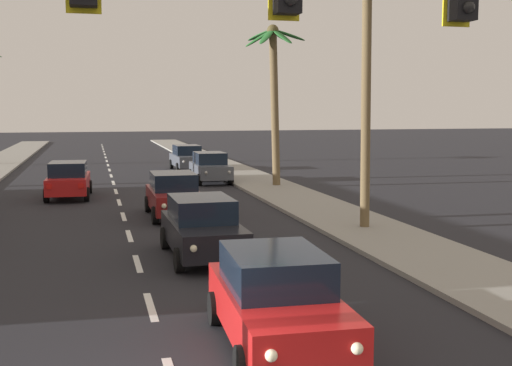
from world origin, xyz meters
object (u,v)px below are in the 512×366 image
at_px(sedan_fifth_in_queue, 174,194).
at_px(sedan_lead_at_stop_bar, 276,299).
at_px(sedan_parked_mid_kerb, 187,158).
at_px(sedan_oncoming_far, 69,180).
at_px(palm_right_second, 368,16).
at_px(sedan_third_in_queue, 202,227).
at_px(sedan_parked_nearest_kerb, 210,167).
at_px(traffic_signal_mast, 407,29).
at_px(palm_right_third, 274,81).

bearing_deg(sedan_fifth_in_queue, sedan_lead_at_stop_bar, -89.89).
bearing_deg(sedan_parked_mid_kerb, sedan_oncoming_far, -121.23).
height_order(sedan_parked_mid_kerb, palm_right_second, palm_right_second).
relative_size(sedan_lead_at_stop_bar, sedan_fifth_in_queue, 1.01).
relative_size(sedan_third_in_queue, sedan_parked_nearest_kerb, 1.00).
bearing_deg(sedan_parked_nearest_kerb, traffic_signal_mast, -94.65).
xyz_separation_m(traffic_signal_mast, sedan_oncoming_far, (-5.26, 22.59, -4.32)).
bearing_deg(sedan_parked_mid_kerb, sedan_parked_nearest_kerb, -88.21).
distance_m(traffic_signal_mast, sedan_parked_mid_kerb, 34.87).
distance_m(traffic_signal_mast, sedan_lead_at_stop_bar, 5.00).
bearing_deg(sedan_oncoming_far, traffic_signal_mast, -76.88).
bearing_deg(traffic_signal_mast, sedan_parked_mid_kerb, 86.71).
bearing_deg(sedan_parked_nearest_kerb, sedan_oncoming_far, -148.26).
xyz_separation_m(traffic_signal_mast, sedan_fifth_in_queue, (-1.20, 16.18, -4.32)).
distance_m(traffic_signal_mast, palm_right_third, 24.52).
bearing_deg(sedan_lead_at_stop_bar, palm_right_second, 58.50).
distance_m(sedan_oncoming_far, sedan_parked_nearest_kerb, 8.79).
distance_m(sedan_fifth_in_queue, sedan_parked_mid_kerb, 18.64).
bearing_deg(sedan_parked_nearest_kerb, sedan_lead_at_stop_bar, -97.72).
height_order(sedan_parked_mid_kerb, palm_right_third, palm_right_third).
height_order(sedan_third_in_queue, palm_right_third, palm_right_third).
distance_m(sedan_oncoming_far, sedan_parked_mid_kerb, 13.98).
distance_m(traffic_signal_mast, sedan_parked_nearest_kerb, 27.65).
xyz_separation_m(sedan_third_in_queue, sedan_parked_mid_kerb, (3.27, 25.35, 0.00)).
height_order(sedan_oncoming_far, sedan_parked_mid_kerb, same).
xyz_separation_m(sedan_parked_mid_kerb, palm_right_second, (2.70, -22.77, 6.26)).
distance_m(sedan_lead_at_stop_bar, sedan_third_in_queue, 6.98).
bearing_deg(sedan_parked_nearest_kerb, palm_right_second, -80.91).
distance_m(sedan_lead_at_stop_bar, sedan_parked_nearest_kerb, 25.23).
height_order(traffic_signal_mast, sedan_lead_at_stop_bar, traffic_signal_mast).
height_order(traffic_signal_mast, sedan_parked_mid_kerb, traffic_signal_mast).
relative_size(sedan_parked_nearest_kerb, sedan_parked_mid_kerb, 0.99).
bearing_deg(traffic_signal_mast, sedan_fifth_in_queue, 94.25).
height_order(sedan_fifth_in_queue, sedan_parked_nearest_kerb, same).
height_order(sedan_lead_at_stop_bar, sedan_fifth_in_queue, same).
relative_size(traffic_signal_mast, sedan_fifth_in_queue, 2.29).
relative_size(traffic_signal_mast, sedan_parked_nearest_kerb, 2.30).
height_order(sedan_parked_nearest_kerb, sedan_parked_mid_kerb, same).
height_order(sedan_lead_at_stop_bar, palm_right_third, palm_right_third).
relative_size(sedan_parked_mid_kerb, palm_right_third, 0.54).
xyz_separation_m(sedan_fifth_in_queue, palm_right_second, (5.89, -4.40, 6.26)).
xyz_separation_m(traffic_signal_mast, palm_right_second, (4.69, 11.78, 1.94)).
distance_m(sedan_third_in_queue, sedan_parked_mid_kerb, 25.56).
bearing_deg(palm_right_third, palm_right_second, -91.48).
distance_m(sedan_fifth_in_queue, sedan_oncoming_far, 7.59).
bearing_deg(sedan_fifth_in_queue, traffic_signal_mast, -85.75).
xyz_separation_m(traffic_signal_mast, sedan_parked_nearest_kerb, (2.21, 27.22, -4.32)).
height_order(sedan_fifth_in_queue, palm_right_second, palm_right_second).
bearing_deg(palm_right_third, sedan_parked_mid_kerb, 105.96).
bearing_deg(sedan_oncoming_far, sedan_parked_mid_kerb, 58.77).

